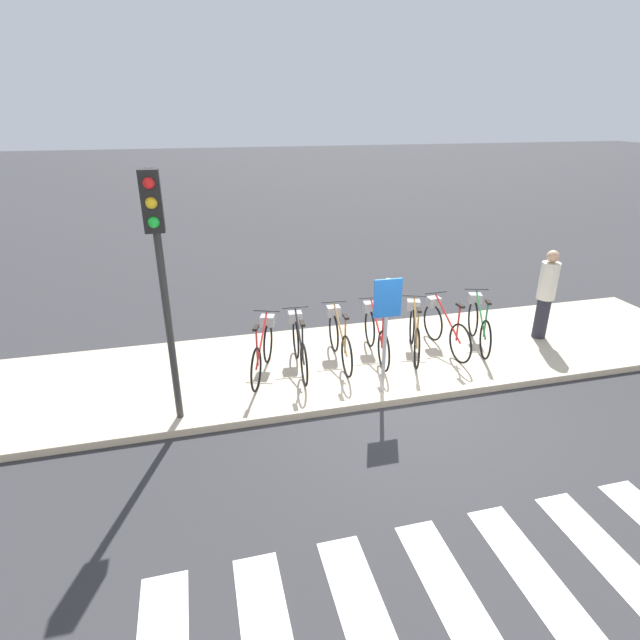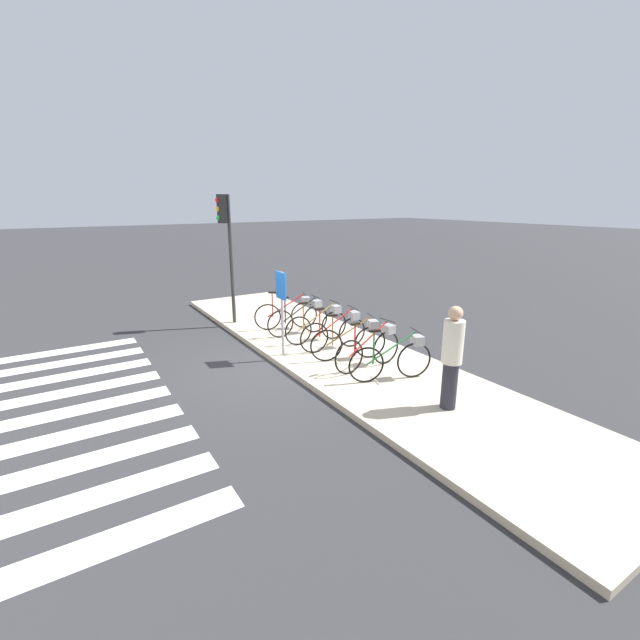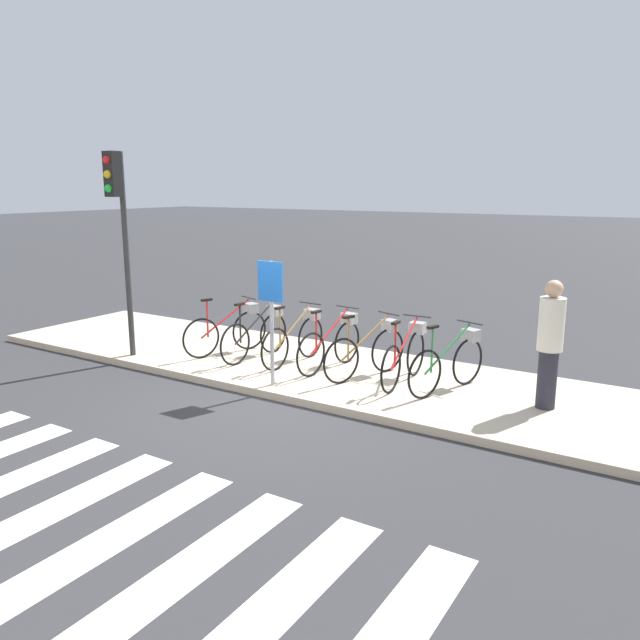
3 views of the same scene
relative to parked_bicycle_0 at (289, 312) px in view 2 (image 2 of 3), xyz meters
The scene contains 12 objects.
ground_plane 2.54m from the parked_bicycle_0, 34.44° to the right, with size 120.00×120.00×0.00m, color #2D2D30.
sidewalk 2.11m from the parked_bicycle_0, ahead, with size 13.54×3.04×0.12m.
parked_bicycle_0 is the anchor object (origin of this frame).
parked_bicycle_1 0.63m from the parked_bicycle_0, ahead, with size 0.46×1.72×1.06m.
parked_bicycle_2 1.38m from the parked_bicycle_0, ahead, with size 0.46×1.72×1.06m.
parked_bicycle_3 2.09m from the parked_bicycle_0, ahead, with size 0.46×1.72×1.06m.
parked_bicycle_4 2.81m from the parked_bicycle_0, ahead, with size 0.68×1.64×1.06m.
parked_bicycle_5 3.43m from the parked_bicycle_0, ahead, with size 0.46×1.72×1.06m.
parked_bicycle_6 4.16m from the parked_bicycle_0, ahead, with size 0.65×1.65×1.06m.
pedestrian 5.56m from the parked_bicycle_0, ahead, with size 0.34×0.34×1.78m.
traffic_light 2.78m from the parked_bicycle_0, 140.57° to the right, with size 0.24×0.40×3.56m.
sign_post 2.25m from the parked_bicycle_0, 32.25° to the right, with size 0.44×0.07×1.91m.
Camera 2 is at (7.96, -3.86, 3.53)m, focal length 24.00 mm.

